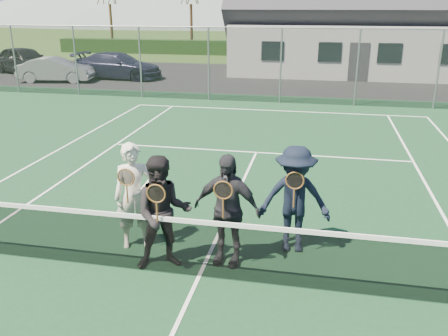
# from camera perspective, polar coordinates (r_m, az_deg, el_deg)

# --- Properties ---
(ground) EXTENTS (220.00, 220.00, 0.00)m
(ground) POSITION_cam_1_polar(r_m,az_deg,el_deg) (26.35, 7.95, 10.49)
(ground) COLOR #2F4C1B
(ground) RESTS_ON ground
(court_surface) EXTENTS (30.00, 30.00, 0.02)m
(court_surface) POSITION_cam_1_polar(r_m,az_deg,el_deg) (7.34, -3.01, -12.98)
(court_surface) COLOR #14381E
(court_surface) RESTS_ON ground
(tarmac_carpark) EXTENTS (40.00, 12.00, 0.01)m
(tarmac_carpark) POSITION_cam_1_polar(r_m,az_deg,el_deg) (26.89, -0.73, 10.85)
(tarmac_carpark) COLOR black
(tarmac_carpark) RESTS_ON ground
(hedge_row) EXTENTS (40.00, 1.20, 1.10)m
(hedge_row) POSITION_cam_1_polar(r_m,az_deg,el_deg) (38.19, 9.25, 13.93)
(hedge_row) COLOR black
(hedge_row) RESTS_ON ground
(car_a) EXTENTS (4.89, 3.45, 1.55)m
(car_a) POSITION_cam_1_polar(r_m,az_deg,el_deg) (30.63, -22.89, 11.87)
(car_a) COLOR black
(car_a) RESTS_ON ground
(car_b) EXTENTS (4.00, 1.94, 1.26)m
(car_b) POSITION_cam_1_polar(r_m,az_deg,el_deg) (26.71, -19.57, 11.08)
(car_b) COLOR #979B9F
(car_b) RESTS_ON ground
(car_c) EXTENTS (4.95, 2.29, 1.40)m
(car_c) POSITION_cam_1_polar(r_m,az_deg,el_deg) (26.99, -12.61, 11.92)
(car_c) COLOR #1A1A34
(car_c) RESTS_ON ground
(court_markings) EXTENTS (11.03, 23.83, 0.01)m
(court_markings) POSITION_cam_1_polar(r_m,az_deg,el_deg) (7.33, -3.01, -12.89)
(court_markings) COLOR white
(court_markings) RESTS_ON court_surface
(tennis_net) EXTENTS (11.68, 0.08, 1.10)m
(tennis_net) POSITION_cam_1_polar(r_m,az_deg,el_deg) (7.08, -3.09, -9.36)
(tennis_net) COLOR slate
(tennis_net) RESTS_ON ground
(perimeter_fence) EXTENTS (30.07, 0.07, 3.02)m
(perimeter_fence) POSITION_cam_1_polar(r_m,az_deg,el_deg) (19.72, 6.84, 12.12)
(perimeter_fence) COLOR slate
(perimeter_fence) RESTS_ON ground
(clubhouse) EXTENTS (15.60, 8.20, 7.70)m
(clubhouse) POSITION_cam_1_polar(r_m,az_deg,el_deg) (30.10, 16.91, 18.59)
(clubhouse) COLOR silver
(clubhouse) RESTS_ON ground
(player_a) EXTENTS (0.78, 0.66, 1.80)m
(player_a) POSITION_cam_1_polar(r_m,az_deg,el_deg) (7.94, -10.76, -3.34)
(player_a) COLOR silver
(player_a) RESTS_ON court_surface
(player_b) EXTENTS (1.06, 0.94, 1.80)m
(player_b) POSITION_cam_1_polar(r_m,az_deg,el_deg) (7.24, -7.32, -5.42)
(player_b) COLOR black
(player_b) RESTS_ON court_surface
(player_c) EXTENTS (1.10, 0.57, 1.80)m
(player_c) POSITION_cam_1_polar(r_m,az_deg,el_deg) (7.30, 0.32, -5.04)
(player_c) COLOR #27272C
(player_c) RESTS_ON court_surface
(player_d) EXTENTS (1.22, 0.76, 1.80)m
(player_d) POSITION_cam_1_polar(r_m,az_deg,el_deg) (7.74, 8.48, -3.79)
(player_d) COLOR black
(player_d) RESTS_ON court_surface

